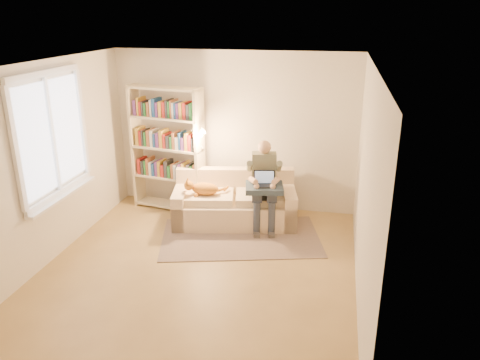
% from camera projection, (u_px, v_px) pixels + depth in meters
% --- Properties ---
extents(floor, '(4.50, 4.50, 0.00)m').
position_uv_depth(floor, '(197.00, 271.00, 6.04)').
color(floor, olive).
rests_on(floor, ground).
extents(ceiling, '(4.00, 4.50, 0.02)m').
position_uv_depth(ceiling, '(190.00, 65.00, 5.16)').
color(ceiling, white).
rests_on(ceiling, wall_back).
extents(wall_left, '(0.02, 4.50, 2.60)m').
position_uv_depth(wall_left, '(44.00, 165.00, 5.99)').
color(wall_left, silver).
rests_on(wall_left, floor).
extents(wall_right, '(0.02, 4.50, 2.60)m').
position_uv_depth(wall_right, '(366.00, 188.00, 5.21)').
color(wall_right, silver).
rests_on(wall_right, floor).
extents(wall_back, '(4.00, 0.02, 2.60)m').
position_uv_depth(wall_back, '(235.00, 132.00, 7.67)').
color(wall_back, silver).
rests_on(wall_back, floor).
extents(wall_front, '(4.00, 0.02, 2.60)m').
position_uv_depth(wall_front, '(106.00, 273.00, 3.53)').
color(wall_front, silver).
rests_on(wall_front, floor).
extents(window, '(0.12, 1.52, 1.69)m').
position_uv_depth(window, '(56.00, 156.00, 6.14)').
color(window, white).
rests_on(window, wall_left).
extents(sofa, '(2.01, 1.19, 0.80)m').
position_uv_depth(sofa, '(235.00, 205.00, 7.37)').
color(sofa, beige).
rests_on(sofa, floor).
extents(person, '(0.47, 0.64, 1.34)m').
position_uv_depth(person, '(264.00, 180.00, 7.06)').
color(person, gray).
rests_on(person, sofa).
extents(cat, '(0.62, 0.31, 0.24)m').
position_uv_depth(cat, '(205.00, 188.00, 7.15)').
color(cat, orange).
rests_on(cat, sofa).
extents(blanket, '(0.63, 0.55, 0.08)m').
position_uv_depth(blanket, '(262.00, 188.00, 6.97)').
color(blanket, '#2A3A4A').
rests_on(blanket, person).
extents(laptop, '(0.35, 0.30, 0.28)m').
position_uv_depth(laptop, '(262.00, 182.00, 6.95)').
color(laptop, black).
rests_on(laptop, blanket).
extents(bookshelf, '(1.36, 0.60, 2.06)m').
position_uv_depth(bookshelf, '(167.00, 143.00, 7.61)').
color(bookshelf, beige).
rests_on(bookshelf, floor).
extents(rug, '(2.58, 1.91, 0.01)m').
position_uv_depth(rug, '(241.00, 237.00, 6.93)').
color(rug, '#836D5F').
rests_on(rug, floor).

